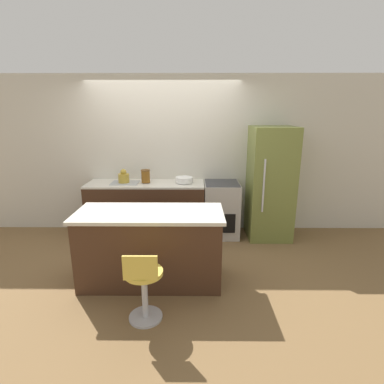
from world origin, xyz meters
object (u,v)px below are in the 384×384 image
refrigerator (270,183)px  stool_chair (144,286)px  mixing_bowl (184,180)px  kettle (124,177)px  oven_range (221,209)px

refrigerator → stool_chair: refrigerator is taller
mixing_bowl → stool_chair: bearing=-98.7°
kettle → mixing_bowl: kettle is taller
kettle → mixing_bowl: bearing=0.0°
kettle → mixing_bowl: (0.98, 0.00, -0.04)m
oven_range → kettle: 1.68m
refrigerator → oven_range: bearing=177.2°
oven_range → refrigerator: (0.77, -0.04, 0.45)m
stool_chair → mixing_bowl: mixing_bowl is taller
oven_range → refrigerator: 0.89m
stool_chair → oven_range: bearing=66.4°
oven_range → refrigerator: size_ratio=0.50×
stool_chair → mixing_bowl: size_ratio=2.77×
oven_range → kettle: size_ratio=4.07×
oven_range → mixing_bowl: 0.79m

